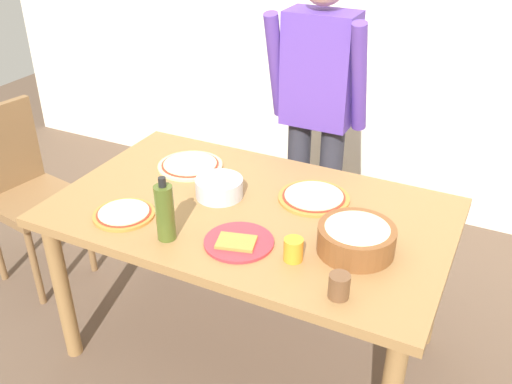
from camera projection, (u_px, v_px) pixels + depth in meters
ground at (251, 345)px, 2.69m from camera, size 8.00×8.00×0.00m
wall_back at (374, 0)px, 3.30m from camera, size 5.60×0.10×2.60m
dining_table at (251, 227)px, 2.36m from camera, size 1.60×0.96×0.76m
person_cook at (318, 106)px, 2.82m from camera, size 0.49×0.25×1.62m
chair_wooden_left at (23, 185)px, 2.94m from camera, size 0.46×0.46×0.95m
pizza_raw_on_board at (190, 165)px, 2.63m from camera, size 0.30×0.30×0.02m
pizza_cooked_on_tray at (314, 197)px, 2.37m from camera, size 0.30×0.30×0.02m
pizza_second_cooked at (124, 214)px, 2.26m from camera, size 0.25×0.25×0.02m
plate_with_slice at (238, 242)px, 2.09m from camera, size 0.26×0.26×0.02m
popcorn_bowl at (356, 237)px, 2.03m from camera, size 0.28×0.28×0.11m
mixing_bowl_steel at (219, 188)px, 2.38m from camera, size 0.20×0.20×0.08m
olive_oil_bottle at (165, 212)px, 2.07m from camera, size 0.07×0.07×0.26m
cup_orange at (293, 250)px, 1.99m from camera, size 0.07×0.07×0.08m
cup_small_brown at (339, 286)px, 1.82m from camera, size 0.07×0.07×0.08m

